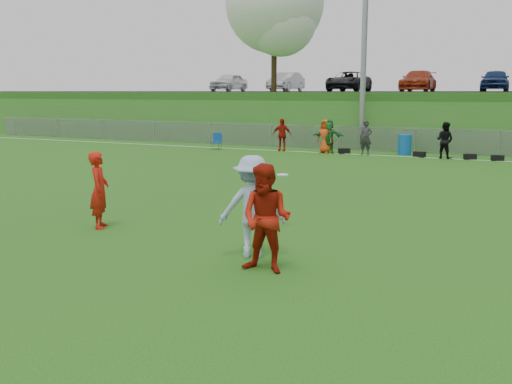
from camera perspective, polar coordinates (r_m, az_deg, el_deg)
The scene contains 16 objects.
ground at distance 11.29m, azimuth -2.09°, elevation -5.84°, with size 120.00×120.00×0.00m, color #1F5612.
sideline_far at distance 28.26m, azimuth 14.87°, elevation 3.43°, with size 60.00×0.10×0.01m, color white.
fence at distance 30.17m, azimuth 15.62°, elevation 5.02°, with size 58.00×0.06×1.30m.
light_pole at distance 31.69m, azimuth 10.84°, elevation 16.42°, with size 1.20×0.40×12.15m.
berm at distance 40.99m, azimuth 18.30°, elevation 7.31°, with size 120.00×18.00×3.00m, color #295A19.
parking_lot at distance 42.94m, azimuth 18.75°, elevation 9.46°, with size 120.00×12.00×0.10m, color black.
tree_white_flowering at distance 37.98m, azimuth 2.02°, elevation 17.94°, with size 6.30×6.30×8.78m.
car_row at distance 42.11m, azimuth 17.05°, elevation 10.60°, with size 32.04×5.18×1.44m.
spectator_row at distance 28.86m, azimuth 9.09°, elevation 5.45°, with size 9.20×0.88×1.69m.
gear_bags at distance 28.18m, azimuth 17.03°, elevation 3.57°, with size 7.73×0.57×0.26m.
player_red_left at distance 13.44m, azimuth -15.40°, elevation 0.19°, with size 0.64×0.42×1.75m, color red.
player_red_center at distance 9.74m, azimuth 1.05°, elevation -2.68°, with size 0.92×0.72×1.89m, color #A4190B.
player_blue at distance 10.64m, azimuth -0.37°, elevation -1.48°, with size 1.24×0.72×1.93m, color #9EB6DC.
frisbee at distance 12.83m, azimuth 2.68°, elevation 1.73°, with size 0.26×0.26×0.02m.
recycling_bin at distance 29.08m, azimuth 14.64°, elevation 4.60°, with size 0.67×0.67×1.00m, color #0F54AA.
camp_chair at distance 30.90m, azimuth -3.99°, elevation 4.75°, with size 0.55×0.56×0.87m.
Camera 1 is at (4.98, -9.65, 3.09)m, focal length 40.00 mm.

